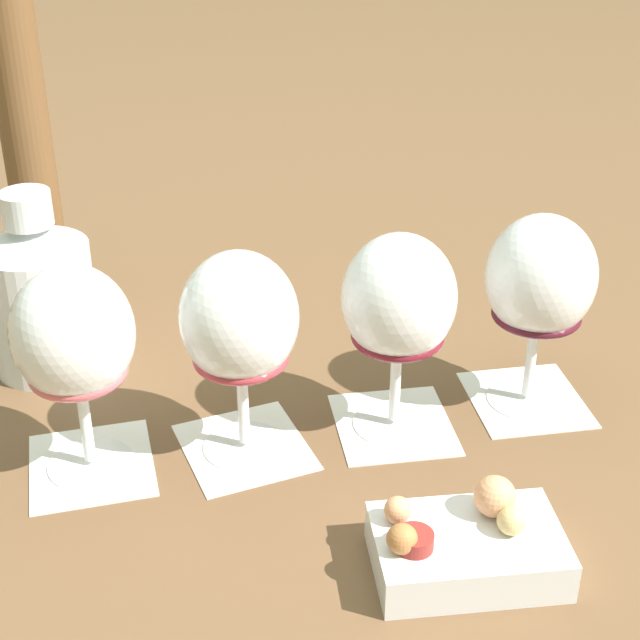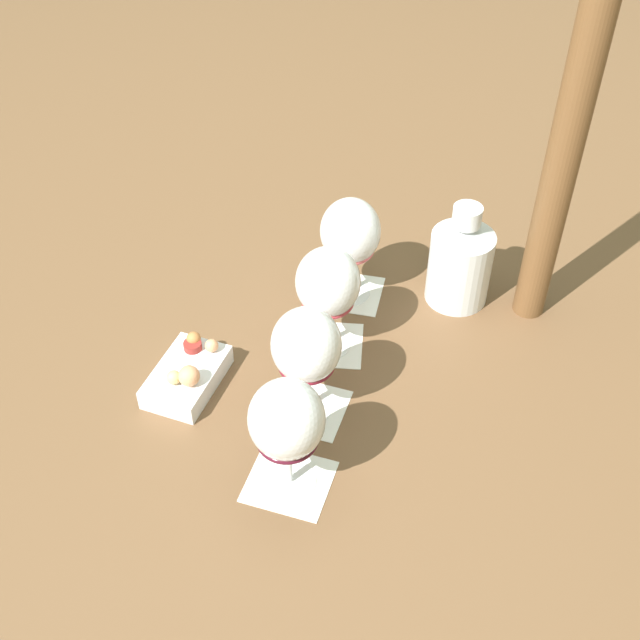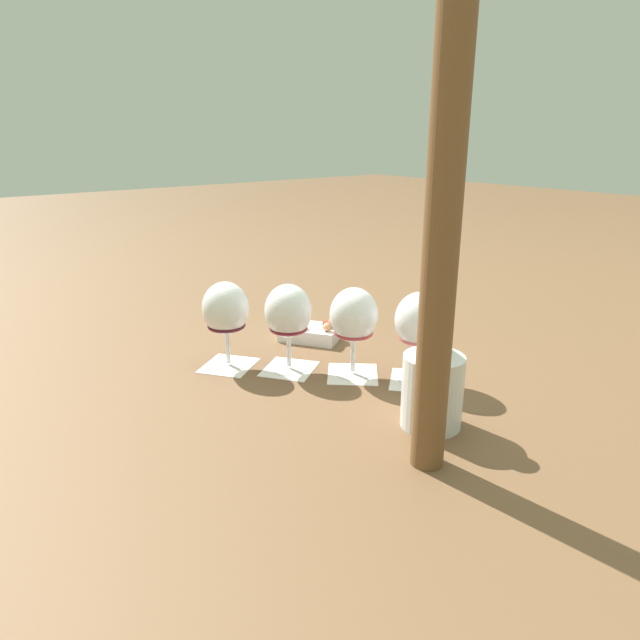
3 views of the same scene
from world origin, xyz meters
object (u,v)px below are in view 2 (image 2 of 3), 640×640
umbrella_pole (597,17)px  wine_glass_0 (350,235)px  ceramic_vase (461,260)px  wine_glass_2 (306,349)px  wine_glass_3 (287,423)px  snack_dish (187,375)px  wine_glass_1 (328,286)px

umbrella_pole → wine_glass_0: bearing=-44.6°
wine_glass_0 → ceramic_vase: bearing=140.0°
wine_glass_2 → wine_glass_3: bearing=43.3°
wine_glass_0 → snack_dish: 0.33m
wine_glass_0 → wine_glass_1: same height
umbrella_pole → wine_glass_3: bearing=5.1°
wine_glass_3 → ceramic_vase: 0.46m
wine_glass_1 → ceramic_vase: 0.25m
wine_glass_3 → wine_glass_1: bearing=-138.3°
wine_glass_1 → wine_glass_3: same height
wine_glass_1 → wine_glass_3: (0.20, 0.18, 0.00)m
wine_glass_1 → snack_dish: 0.24m
wine_glass_2 → snack_dish: wine_glass_2 is taller
wine_glass_0 → ceramic_vase: wine_glass_0 is taller
snack_dish → umbrella_pole: size_ratio=0.17×
wine_glass_2 → ceramic_vase: bearing=-171.8°
wine_glass_0 → wine_glass_3: bearing=40.1°
wine_glass_2 → wine_glass_1: bearing=-139.8°
wine_glass_3 → snack_dish: bearing=-85.6°
umbrella_pole → snack_dish: bearing=-19.4°
wine_glass_3 → ceramic_vase: size_ratio=1.01×
wine_glass_0 → ceramic_vase: 0.18m
wine_glass_2 → snack_dish: (0.11, -0.14, -0.10)m
wine_glass_2 → ceramic_vase: (-0.34, -0.05, -0.04)m
wine_glass_1 → snack_dish: wine_glass_1 is taller
wine_glass_3 → umbrella_pole: umbrella_pole is taller
wine_glass_2 → wine_glass_3: size_ratio=1.00×
wine_glass_1 → wine_glass_3: 0.26m
ceramic_vase → umbrella_pole: (-0.07, 0.09, 0.41)m
wine_glass_2 → wine_glass_3: same height
ceramic_vase → snack_dish: bearing=-11.6°
wine_glass_2 → snack_dish: bearing=-51.6°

